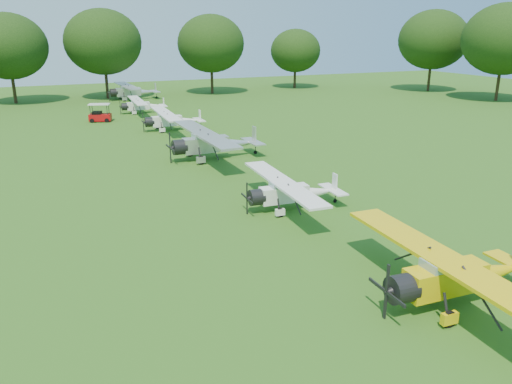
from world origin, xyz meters
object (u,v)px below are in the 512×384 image
aircraft_2 (456,273)px  aircraft_6 (142,105)px  golf_cart (100,116)px  aircraft_4 (213,142)px  aircraft_3 (291,191)px  aircraft_5 (171,119)px  aircraft_7 (132,90)px

aircraft_2 → aircraft_6: (-1.74, 50.10, -0.20)m
aircraft_2 → golf_cart: 46.50m
golf_cart → aircraft_4: bearing=-56.5°
aircraft_3 → aircraft_6: bearing=94.5°
aircraft_5 → aircraft_6: size_ratio=1.10×
aircraft_5 → aircraft_7: size_ratio=0.85×
aircraft_7 → golf_cart: size_ratio=4.46×
aircraft_2 → aircraft_6: size_ratio=1.19×
aircraft_3 → aircraft_4: size_ratio=0.78×
aircraft_3 → aircraft_5: bearing=93.9°
aircraft_5 → aircraft_6: (-0.58, 12.30, -0.11)m
aircraft_5 → aircraft_3: bearing=-87.0°
aircraft_4 → aircraft_7: bearing=88.5°
aircraft_4 → aircraft_6: aircraft_4 is taller
aircraft_3 → aircraft_4: (-0.32, 12.98, 0.31)m
aircraft_4 → golf_cart: bearing=105.7°
aircraft_2 → aircraft_5: (-1.16, 37.80, -0.10)m
aircraft_4 → aircraft_5: size_ratio=1.20×
aircraft_3 → golf_cart: golf_cart is taller
aircraft_7 → aircraft_3: bearing=-92.5°
aircraft_6 → aircraft_4: bearing=-86.0°
aircraft_7 → golf_cart: 18.52m
aircraft_2 → aircraft_3: aircraft_2 is taller
aircraft_5 → aircraft_4: bearing=-87.6°
aircraft_2 → golf_cart: (-7.32, 45.91, -0.58)m
aircraft_3 → aircraft_5: (-0.33, 25.98, 0.07)m
aircraft_2 → aircraft_4: (-1.14, 24.80, 0.14)m
aircraft_6 → aircraft_7: (1.20, 13.03, 0.31)m
aircraft_4 → golf_cart: (-6.18, 21.12, -0.73)m
aircraft_2 → aircraft_3: size_ratio=1.15×
aircraft_6 → golf_cart: golf_cart is taller
aircraft_2 → aircraft_7: (-0.54, 63.13, 0.11)m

